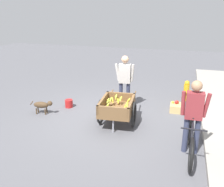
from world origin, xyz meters
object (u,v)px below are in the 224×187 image
Objects in this scene: fire_hydrant at (186,91)px; apple_crate at (176,107)px; fruit_cart at (117,108)px; vendor_person at (125,77)px; plastic_bucket at (69,103)px; cyclist_person at (194,111)px; bicycle at (191,141)px; dog at (42,105)px.

apple_crate is (1.01, -0.27, -0.21)m from fire_hydrant.
vendor_person is at bearing -175.83° from fruit_cart.
apple_crate is at bearing 100.95° from plastic_bucket.
bicycle is at bearing 0.15° from cyclist_person.
vendor_person is at bearing -84.21° from apple_crate.
fruit_cart is 2.53× the size of dog.
dog reaches higher than apple_crate.
cyclist_person is at bearing -179.85° from bicycle.
bicycle is at bearing 9.58° from apple_crate.
fruit_cart is at bearing -114.91° from cyclist_person.
vendor_person is 1.73m from apple_crate.
vendor_person is at bearing -136.27° from cyclist_person.
plastic_bucket is (-0.66, 0.50, -0.15)m from dog.
cyclist_person is (1.99, 1.90, -0.01)m from vendor_person.
fire_hydrant is (-3.15, -0.12, -0.60)m from cyclist_person.
dog is 2.85× the size of plastic_bucket.
vendor_person is 0.96× the size of bicycle.
plastic_bucket is (-0.69, -1.71, -0.32)m from fruit_cart.
bicycle is 2.33m from apple_crate.
bicycle reaches higher than apple_crate.
apple_crate is (-2.14, -0.39, -0.81)m from cyclist_person.
vendor_person is (-1.14, -0.08, 0.51)m from fruit_cart.
fruit_cart is 1.02× the size of bicycle.
vendor_person is 2.37× the size of fire_hydrant.
cyclist_person is at bearing 2.10° from fire_hydrant.
fruit_cart is 1.96m from apple_crate.
cyclist_person reaches higher than bicycle.
apple_crate is (-1.27, 3.64, -0.15)m from dog.
vendor_person reaches higher than cyclist_person.
fruit_cart is 7.22× the size of plastic_bucket.
dog is at bearing -62.33° from vendor_person.
cyclist_person reaches higher than dog.
fruit_cart is at bearing 4.17° from vendor_person.
fire_hydrant is (-1.16, 1.78, -0.62)m from vendor_person.
fruit_cart reaches higher than plastic_bucket.
bicycle is 2.47× the size of dog.
bicycle is 7.05× the size of plastic_bucket.
fruit_cart reaches higher than dog.
fire_hydrant is 1.07m from apple_crate.
bicycle reaches higher than plastic_bucket.
cyclist_person is 3.57× the size of apple_crate.
vendor_person is at bearing -56.93° from fire_hydrant.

